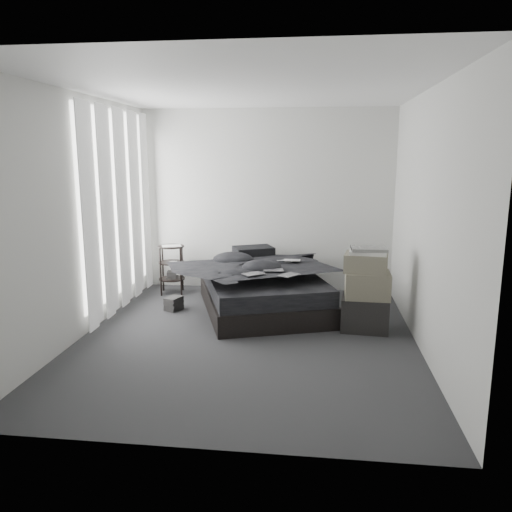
# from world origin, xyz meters

# --- Properties ---
(floor) EXTENTS (3.60, 4.20, 0.01)m
(floor) POSITION_xyz_m (0.00, 0.00, 0.00)
(floor) COLOR #2E2E31
(floor) RESTS_ON ground
(ceiling) EXTENTS (3.60, 4.20, 0.01)m
(ceiling) POSITION_xyz_m (0.00, 0.00, 2.60)
(ceiling) COLOR white
(ceiling) RESTS_ON ground
(wall_back) EXTENTS (3.60, 0.01, 2.60)m
(wall_back) POSITION_xyz_m (0.00, 2.10, 1.30)
(wall_back) COLOR silver
(wall_back) RESTS_ON ground
(wall_front) EXTENTS (3.60, 0.01, 2.60)m
(wall_front) POSITION_xyz_m (0.00, -2.10, 1.30)
(wall_front) COLOR silver
(wall_front) RESTS_ON ground
(wall_left) EXTENTS (0.01, 4.20, 2.60)m
(wall_left) POSITION_xyz_m (-1.80, 0.00, 1.30)
(wall_left) COLOR silver
(wall_left) RESTS_ON ground
(wall_right) EXTENTS (0.01, 4.20, 2.60)m
(wall_right) POSITION_xyz_m (1.80, 0.00, 1.30)
(wall_right) COLOR silver
(wall_right) RESTS_ON ground
(window_left) EXTENTS (0.02, 2.00, 2.30)m
(window_left) POSITION_xyz_m (-1.78, 0.90, 1.35)
(window_left) COLOR white
(window_left) RESTS_ON wall_left
(curtain_left) EXTENTS (0.06, 2.12, 2.48)m
(curtain_left) POSITION_xyz_m (-1.73, 0.90, 1.28)
(curtain_left) COLOR white
(curtain_left) RESTS_ON wall_left
(bed) EXTENTS (1.93, 2.22, 0.25)m
(bed) POSITION_xyz_m (0.06, 1.02, 0.13)
(bed) COLOR black
(bed) RESTS_ON floor
(mattress) EXTENTS (1.87, 2.15, 0.20)m
(mattress) POSITION_xyz_m (0.06, 1.02, 0.35)
(mattress) COLOR black
(mattress) RESTS_ON bed
(duvet) EXTENTS (1.81, 1.95, 0.22)m
(duvet) POSITION_xyz_m (0.08, 0.98, 0.56)
(duvet) COLOR black
(duvet) RESTS_ON mattress
(pillow_lower) EXTENTS (0.65, 0.54, 0.13)m
(pillow_lower) POSITION_xyz_m (-0.21, 1.69, 0.52)
(pillow_lower) COLOR black
(pillow_lower) RESTS_ON mattress
(pillow_upper) EXTENTS (0.63, 0.55, 0.12)m
(pillow_upper) POSITION_xyz_m (-0.15, 1.69, 0.64)
(pillow_upper) COLOR black
(pillow_upper) RESTS_ON pillow_lower
(laptop) EXTENTS (0.30, 0.20, 0.02)m
(laptop) POSITION_xyz_m (0.37, 1.17, 0.68)
(laptop) COLOR silver
(laptop) RESTS_ON duvet
(comic_a) EXTENTS (0.28, 0.27, 0.01)m
(comic_a) POSITION_xyz_m (0.01, 0.48, 0.67)
(comic_a) COLOR black
(comic_a) RESTS_ON duvet
(comic_b) EXTENTS (0.25, 0.18, 0.01)m
(comic_b) POSITION_xyz_m (0.22, 0.69, 0.68)
(comic_b) COLOR black
(comic_b) RESTS_ON duvet
(comic_c) EXTENTS (0.26, 0.28, 0.01)m
(comic_c) POSITION_xyz_m (0.42, 0.47, 0.68)
(comic_c) COLOR black
(comic_c) RESTS_ON duvet
(side_stand) EXTENTS (0.43, 0.43, 0.68)m
(side_stand) POSITION_xyz_m (-1.32, 1.67, 0.34)
(side_stand) COLOR black
(side_stand) RESTS_ON floor
(papers) EXTENTS (0.32, 0.28, 0.01)m
(papers) POSITION_xyz_m (-1.31, 1.66, 0.69)
(papers) COLOR white
(papers) RESTS_ON side_stand
(floor_books) EXTENTS (0.23, 0.27, 0.16)m
(floor_books) POSITION_xyz_m (-1.08, 0.90, 0.08)
(floor_books) COLOR black
(floor_books) RESTS_ON floor
(box_lower) EXTENTS (0.56, 0.46, 0.38)m
(box_lower) POSITION_xyz_m (1.29, 0.43, 0.19)
(box_lower) COLOR black
(box_lower) RESTS_ON floor
(box_mid) EXTENTS (0.50, 0.40, 0.29)m
(box_mid) POSITION_xyz_m (1.30, 0.42, 0.53)
(box_mid) COLOR #676251
(box_mid) RESTS_ON box_lower
(box_upper) EXTENTS (0.51, 0.44, 0.20)m
(box_upper) POSITION_xyz_m (1.28, 0.43, 0.78)
(box_upper) COLOR #676251
(box_upper) RESTS_ON box_mid
(art_book_white) EXTENTS (0.42, 0.35, 0.04)m
(art_book_white) POSITION_xyz_m (1.29, 0.43, 0.90)
(art_book_white) COLOR silver
(art_book_white) RESTS_ON box_upper
(art_book_snake) EXTENTS (0.39, 0.31, 0.04)m
(art_book_snake) POSITION_xyz_m (1.30, 0.42, 0.94)
(art_book_snake) COLOR silver
(art_book_snake) RESTS_ON art_book_white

